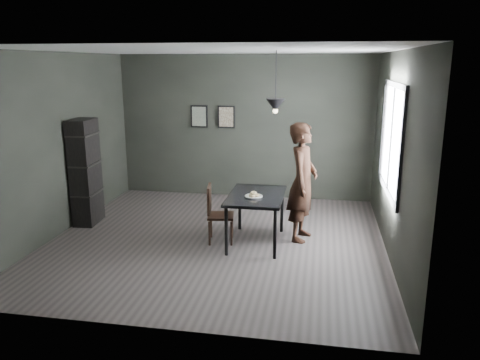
% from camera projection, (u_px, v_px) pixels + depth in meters
% --- Properties ---
extents(ground, '(5.00, 5.00, 0.00)m').
position_uv_depth(ground, '(217.00, 240.00, 7.15)').
color(ground, '#322D2B').
rests_on(ground, ground).
extents(back_wall, '(5.00, 0.10, 2.80)m').
position_uv_depth(back_wall, '(244.00, 127.00, 9.19)').
color(back_wall, black).
rests_on(back_wall, ground).
extents(ceiling, '(5.00, 5.00, 0.02)m').
position_uv_depth(ceiling, '(214.00, 50.00, 6.47)').
color(ceiling, silver).
rests_on(ceiling, ground).
extents(window_assembly, '(0.04, 1.96, 1.56)m').
position_uv_depth(window_assembly, '(391.00, 139.00, 6.53)').
color(window_assembly, white).
rests_on(window_assembly, ground).
extents(cafe_table, '(0.80, 1.20, 0.75)m').
position_uv_depth(cafe_table, '(256.00, 200.00, 6.88)').
color(cafe_table, black).
rests_on(cafe_table, ground).
extents(white_plate, '(0.23, 0.23, 0.01)m').
position_uv_depth(white_plate, '(254.00, 197.00, 6.74)').
color(white_plate, silver).
rests_on(white_plate, cafe_table).
extents(donut_pile, '(0.16, 0.17, 0.07)m').
position_uv_depth(donut_pile, '(254.00, 195.00, 6.73)').
color(donut_pile, beige).
rests_on(donut_pile, white_plate).
extents(woman, '(0.54, 0.72, 1.79)m').
position_uv_depth(woman, '(303.00, 182.00, 7.00)').
color(woman, black).
rests_on(woman, ground).
extents(wood_chair, '(0.44, 0.44, 0.88)m').
position_uv_depth(wood_chair, '(216.00, 210.00, 6.98)').
color(wood_chair, black).
rests_on(wood_chair, ground).
extents(shelf_unit, '(0.37, 0.61, 1.75)m').
position_uv_depth(shelf_unit, '(85.00, 172.00, 7.74)').
color(shelf_unit, black).
rests_on(shelf_unit, ground).
extents(pendant_lamp, '(0.28, 0.28, 0.86)m').
position_uv_depth(pendant_lamp, '(275.00, 105.00, 6.60)').
color(pendant_lamp, black).
rests_on(pendant_lamp, ground).
extents(framed_print_left, '(0.34, 0.04, 0.44)m').
position_uv_depth(framed_print_left, '(199.00, 116.00, 9.27)').
color(framed_print_left, black).
rests_on(framed_print_left, ground).
extents(framed_print_right, '(0.34, 0.04, 0.44)m').
position_uv_depth(framed_print_right, '(226.00, 117.00, 9.17)').
color(framed_print_right, black).
rests_on(framed_print_right, ground).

